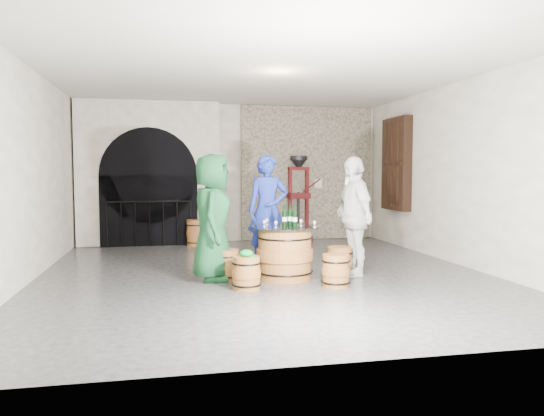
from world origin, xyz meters
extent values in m
plane|color=#29292C|center=(0.00, 0.00, 0.00)|extent=(8.00, 8.00, 0.00)
plane|color=silver|center=(0.00, 4.00, 1.60)|extent=(8.00, 0.00, 8.00)
plane|color=silver|center=(0.00, -4.00, 1.60)|extent=(8.00, 0.00, 8.00)
plane|color=silver|center=(-3.50, 0.00, 1.60)|extent=(0.00, 8.00, 8.00)
plane|color=silver|center=(3.50, 0.00, 1.60)|extent=(0.00, 8.00, 8.00)
plane|color=beige|center=(0.00, 0.00, 3.20)|extent=(8.00, 8.00, 0.00)
cube|color=gray|center=(1.80, 3.94, 1.60)|extent=(3.20, 0.12, 3.18)
cube|color=silver|center=(-1.90, 3.75, 1.60)|extent=(3.10, 0.50, 3.18)
cube|color=black|center=(-1.90, 3.48, 0.78)|extent=(2.10, 0.03, 1.55)
cylinder|color=black|center=(-1.90, 3.48, 1.55)|extent=(2.10, 0.03, 2.10)
cylinder|color=black|center=(-1.90, 3.42, 0.98)|extent=(1.79, 0.04, 0.04)
cylinder|color=black|center=(-2.79, 3.42, 0.49)|extent=(0.02, 0.02, 0.98)
cylinder|color=black|center=(-2.50, 3.42, 0.49)|extent=(0.02, 0.02, 0.98)
cylinder|color=black|center=(-2.20, 3.42, 0.49)|extent=(0.02, 0.02, 0.98)
cylinder|color=black|center=(-1.90, 3.42, 0.49)|extent=(0.02, 0.02, 0.98)
cylinder|color=black|center=(-1.60, 3.42, 0.49)|extent=(0.02, 0.02, 0.98)
cylinder|color=black|center=(-1.31, 3.42, 0.49)|extent=(0.02, 0.02, 0.98)
cylinder|color=black|center=(-1.01, 3.42, 0.49)|extent=(0.02, 0.02, 0.98)
cube|color=black|center=(3.39, 2.40, 1.80)|extent=(0.20, 1.10, 2.00)
cube|color=black|center=(3.34, 2.40, 1.80)|extent=(0.06, 0.88, 1.76)
cube|color=black|center=(3.37, 2.40, 1.80)|extent=(0.22, 0.92, 0.06)
cube|color=black|center=(3.37, 2.11, 1.80)|extent=(0.22, 0.06, 1.80)
cube|color=black|center=(3.37, 2.40, 1.80)|extent=(0.22, 0.06, 1.80)
cube|color=black|center=(3.37, 2.69, 1.80)|extent=(0.22, 0.06, 1.80)
cylinder|color=#93612A|center=(0.24, -0.51, 0.38)|extent=(0.81, 0.81, 0.76)
cylinder|color=#93612A|center=(0.24, -0.51, 0.38)|extent=(0.86, 0.86, 0.17)
torus|color=black|center=(0.24, -0.51, 0.12)|extent=(0.86, 0.86, 0.02)
torus|color=black|center=(0.24, -0.51, 0.64)|extent=(0.86, 0.86, 0.02)
cylinder|color=#93612A|center=(0.24, -0.51, 0.77)|extent=(0.82, 0.82, 0.02)
cylinder|color=black|center=(0.24, -0.51, 0.80)|extent=(1.05, 1.05, 0.01)
cylinder|color=#93612A|center=(-0.64, -0.41, 0.22)|extent=(0.38, 0.38, 0.44)
cylinder|color=#93612A|center=(-0.64, -0.41, 0.22)|extent=(0.40, 0.40, 0.10)
torus|color=black|center=(-0.64, -0.41, 0.07)|extent=(0.41, 0.41, 0.02)
torus|color=black|center=(-0.64, -0.41, 0.37)|extent=(0.41, 0.41, 0.02)
cylinder|color=#93612A|center=(-0.64, -0.41, 0.45)|extent=(0.38, 0.38, 0.02)
cylinder|color=#93612A|center=(0.21, 0.38, 0.22)|extent=(0.38, 0.38, 0.44)
cylinder|color=#93612A|center=(0.21, 0.38, 0.22)|extent=(0.40, 0.40, 0.10)
torus|color=black|center=(0.21, 0.38, 0.07)|extent=(0.41, 0.41, 0.02)
torus|color=black|center=(0.21, 0.38, 0.37)|extent=(0.41, 0.41, 0.02)
cylinder|color=#93612A|center=(0.21, 0.38, 0.45)|extent=(0.38, 0.38, 0.02)
cylinder|color=#93612A|center=(1.13, -0.48, 0.22)|extent=(0.38, 0.38, 0.44)
cylinder|color=#93612A|center=(1.13, -0.48, 0.22)|extent=(0.40, 0.40, 0.10)
torus|color=black|center=(1.13, -0.48, 0.07)|extent=(0.41, 0.41, 0.02)
torus|color=black|center=(1.13, -0.48, 0.37)|extent=(0.41, 0.41, 0.02)
cylinder|color=#93612A|center=(1.13, -0.48, 0.45)|extent=(0.38, 0.38, 0.02)
cylinder|color=#93612A|center=(0.83, -1.17, 0.22)|extent=(0.38, 0.38, 0.44)
cylinder|color=#93612A|center=(0.83, -1.17, 0.22)|extent=(0.40, 0.40, 0.10)
torus|color=black|center=(0.83, -1.17, 0.07)|extent=(0.41, 0.41, 0.02)
torus|color=black|center=(0.83, -1.17, 0.37)|extent=(0.41, 0.41, 0.02)
cylinder|color=#93612A|center=(0.83, -1.17, 0.45)|extent=(0.38, 0.38, 0.02)
cylinder|color=#93612A|center=(-0.44, -1.09, 0.22)|extent=(0.38, 0.38, 0.44)
cylinder|color=#93612A|center=(-0.44, -1.09, 0.22)|extent=(0.40, 0.40, 0.10)
torus|color=black|center=(-0.44, -1.09, 0.07)|extent=(0.41, 0.41, 0.02)
torus|color=black|center=(-0.44, -1.09, 0.37)|extent=(0.41, 0.41, 0.02)
cylinder|color=#93612A|center=(-0.44, -1.09, 0.45)|extent=(0.38, 0.38, 0.02)
ellipsoid|color=#0B7B27|center=(-0.44, -1.09, 0.50)|extent=(0.19, 0.19, 0.10)
cylinder|color=#0B7B27|center=(-0.36, -1.12, 0.46)|extent=(0.12, 0.12, 0.01)
imported|color=#124021|center=(-0.84, -0.39, 0.95)|extent=(0.74, 1.01, 1.90)
imported|color=#1B2D98|center=(0.21, 0.67, 0.96)|extent=(0.75, 0.54, 1.92)
imported|color=silver|center=(1.35, -0.47, 0.93)|extent=(0.54, 1.13, 1.87)
cylinder|color=black|center=(0.25, -0.45, 0.92)|extent=(0.07, 0.07, 0.22)
cylinder|color=white|center=(0.25, -0.45, 0.91)|extent=(0.08, 0.08, 0.06)
cone|color=black|center=(0.25, -0.45, 1.04)|extent=(0.07, 0.07, 0.05)
cylinder|color=black|center=(0.25, -0.45, 1.10)|extent=(0.03, 0.03, 0.07)
cylinder|color=black|center=(0.39, -0.51, 0.92)|extent=(0.07, 0.07, 0.22)
cylinder|color=white|center=(0.39, -0.51, 0.91)|extent=(0.08, 0.08, 0.06)
cone|color=black|center=(0.39, -0.51, 1.04)|extent=(0.07, 0.07, 0.05)
cylinder|color=black|center=(0.39, -0.51, 1.10)|extent=(0.03, 0.03, 0.07)
cylinder|color=black|center=(0.35, -0.39, 0.92)|extent=(0.07, 0.07, 0.22)
cylinder|color=white|center=(0.35, -0.39, 0.91)|extent=(0.08, 0.08, 0.06)
cone|color=black|center=(0.35, -0.39, 1.04)|extent=(0.07, 0.07, 0.05)
cylinder|color=black|center=(0.35, -0.39, 1.10)|extent=(0.03, 0.03, 0.07)
cylinder|color=#93612A|center=(-0.90, 3.29, 0.28)|extent=(0.40, 0.40, 0.56)
cylinder|color=#93612A|center=(-0.90, 3.29, 0.28)|extent=(0.43, 0.43, 0.12)
torus|color=black|center=(-0.90, 3.29, 0.09)|extent=(0.44, 0.44, 0.02)
torus|color=black|center=(-0.90, 3.29, 0.47)|extent=(0.44, 0.44, 0.02)
cylinder|color=#93612A|center=(-0.90, 3.29, 0.57)|extent=(0.41, 0.41, 0.02)
cube|color=#4B0C11|center=(1.49, 3.55, 0.05)|extent=(0.60, 0.50, 0.11)
cube|color=#4B0C11|center=(1.49, 3.55, 1.07)|extent=(0.53, 0.37, 0.13)
cube|color=#4B0C11|center=(1.49, 3.55, 1.71)|extent=(0.51, 0.18, 0.07)
cylinder|color=black|center=(1.49, 3.55, 0.63)|extent=(0.06, 0.06, 1.05)
cylinder|color=black|center=(1.49, 3.55, 1.95)|extent=(0.40, 0.40, 0.09)
cone|color=black|center=(1.49, 3.55, 1.82)|extent=(0.40, 0.40, 0.21)
cube|color=#4B0C11|center=(1.29, 3.53, 0.89)|extent=(0.08, 0.08, 1.68)
cube|color=#4B0C11|center=(1.70, 3.58, 0.89)|extent=(0.08, 0.08, 1.68)
cylinder|color=#4B0C11|center=(1.81, 3.55, 1.32)|extent=(0.45, 0.09, 0.33)
cube|color=silver|center=(2.05, 3.86, 1.35)|extent=(0.18, 0.10, 0.22)
camera|label=1|loc=(-1.48, -8.07, 1.63)|focal=34.00mm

